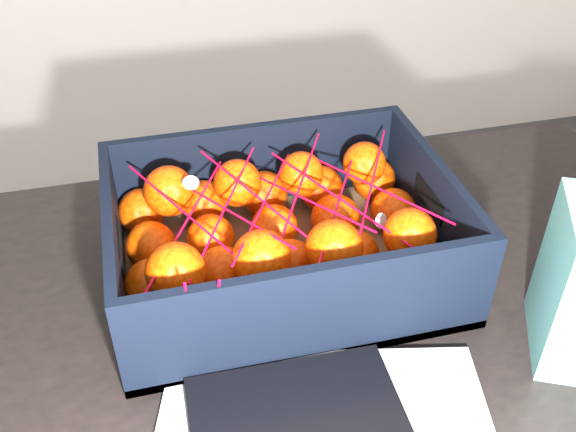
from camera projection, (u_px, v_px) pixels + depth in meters
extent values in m
cube|color=black|center=(283.00, 364.00, 0.74)|extent=(1.21, 0.82, 0.04)
cylinder|color=black|center=(502.00, 304.00, 1.34)|extent=(0.06, 0.06, 0.71)
cube|color=brown|center=(282.00, 267.00, 0.83)|extent=(0.41, 0.31, 0.01)
cube|color=black|center=(257.00, 167.00, 0.91)|extent=(0.41, 0.01, 0.13)
cube|color=black|center=(316.00, 315.00, 0.68)|extent=(0.41, 0.01, 0.13)
cube|color=black|center=(116.00, 256.00, 0.76)|extent=(0.01, 0.28, 0.13)
cube|color=black|center=(433.00, 207.00, 0.83)|extent=(0.01, 0.28, 0.13)
sphere|color=#F14005|center=(162.00, 333.00, 0.69)|extent=(0.07, 0.07, 0.07)
sphere|color=#F14005|center=(152.00, 287.00, 0.75)|extent=(0.07, 0.07, 0.07)
sphere|color=#F14005|center=(151.00, 246.00, 0.81)|extent=(0.06, 0.06, 0.06)
sphere|color=#F14005|center=(142.00, 211.00, 0.86)|extent=(0.06, 0.06, 0.06)
sphere|color=#F14005|center=(232.00, 322.00, 0.70)|extent=(0.06, 0.06, 0.06)
sphere|color=#F14005|center=(223.00, 273.00, 0.77)|extent=(0.07, 0.07, 0.07)
sphere|color=#F14005|center=(211.00, 238.00, 0.82)|extent=(0.06, 0.06, 0.06)
sphere|color=#F14005|center=(204.00, 203.00, 0.88)|extent=(0.06, 0.06, 0.06)
sphere|color=#F14005|center=(308.00, 308.00, 0.72)|extent=(0.07, 0.07, 0.07)
sphere|color=#F14005|center=(290.00, 265.00, 0.78)|extent=(0.06, 0.06, 0.06)
sphere|color=#F14005|center=(274.00, 228.00, 0.84)|extent=(0.06, 0.06, 0.06)
sphere|color=#F14005|center=(264.00, 194.00, 0.90)|extent=(0.06, 0.06, 0.06)
sphere|color=#F14005|center=(374.00, 293.00, 0.74)|extent=(0.06, 0.06, 0.06)
sphere|color=#F14005|center=(354.00, 255.00, 0.79)|extent=(0.06, 0.06, 0.06)
sphere|color=#F14005|center=(335.00, 218.00, 0.85)|extent=(0.06, 0.06, 0.06)
sphere|color=#F14005|center=(320.00, 188.00, 0.91)|extent=(0.06, 0.06, 0.06)
sphere|color=#F14005|center=(439.00, 282.00, 0.75)|extent=(0.06, 0.06, 0.06)
sphere|color=#F14005|center=(412.00, 241.00, 0.82)|extent=(0.06, 0.06, 0.06)
sphere|color=#F14005|center=(393.00, 210.00, 0.87)|extent=(0.06, 0.06, 0.06)
sphere|color=#F14005|center=(374.00, 179.00, 0.93)|extent=(0.06, 0.06, 0.06)
sphere|color=#F14005|center=(176.00, 272.00, 0.70)|extent=(0.07, 0.07, 0.07)
sphere|color=#F14005|center=(169.00, 191.00, 0.82)|extent=(0.06, 0.06, 0.06)
sphere|color=#F14005|center=(261.00, 259.00, 0.71)|extent=(0.07, 0.07, 0.07)
sphere|color=#F14005|center=(238.00, 183.00, 0.83)|extent=(0.06, 0.06, 0.06)
sphere|color=#F14005|center=(334.00, 248.00, 0.73)|extent=(0.07, 0.07, 0.07)
sphere|color=#F14005|center=(301.00, 173.00, 0.85)|extent=(0.06, 0.06, 0.06)
sphere|color=#F14005|center=(410.00, 234.00, 0.75)|extent=(0.06, 0.06, 0.06)
sphere|color=#F14005|center=(364.00, 163.00, 0.87)|extent=(0.06, 0.06, 0.06)
cylinder|color=red|center=(186.00, 214.00, 0.75)|extent=(0.12, 0.21, 0.02)
cylinder|color=red|center=(225.00, 209.00, 0.75)|extent=(0.11, 0.21, 0.03)
cylinder|color=red|center=(263.00, 201.00, 0.76)|extent=(0.11, 0.21, 0.03)
cylinder|color=red|center=(300.00, 197.00, 0.77)|extent=(0.11, 0.21, 0.03)
cylinder|color=red|center=(339.00, 198.00, 0.78)|extent=(0.12, 0.21, 0.02)
cylinder|color=red|center=(373.00, 186.00, 0.79)|extent=(0.12, 0.21, 0.02)
cylinder|color=red|center=(187.00, 220.00, 0.74)|extent=(0.12, 0.21, 0.01)
cylinder|color=red|center=(225.00, 208.00, 0.75)|extent=(0.11, 0.21, 0.02)
cylinder|color=red|center=(264.00, 203.00, 0.76)|extent=(0.12, 0.21, 0.01)
cylinder|color=red|center=(298.00, 192.00, 0.78)|extent=(0.11, 0.21, 0.03)
cylinder|color=red|center=(339.00, 200.00, 0.78)|extent=(0.12, 0.21, 0.00)
cylinder|color=red|center=(372.00, 185.00, 0.79)|extent=(0.12, 0.21, 0.02)
cylinder|color=red|center=(187.00, 305.00, 0.64)|extent=(0.00, 0.03, 0.09)
cylinder|color=red|center=(217.00, 300.00, 0.65)|extent=(0.01, 0.04, 0.08)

